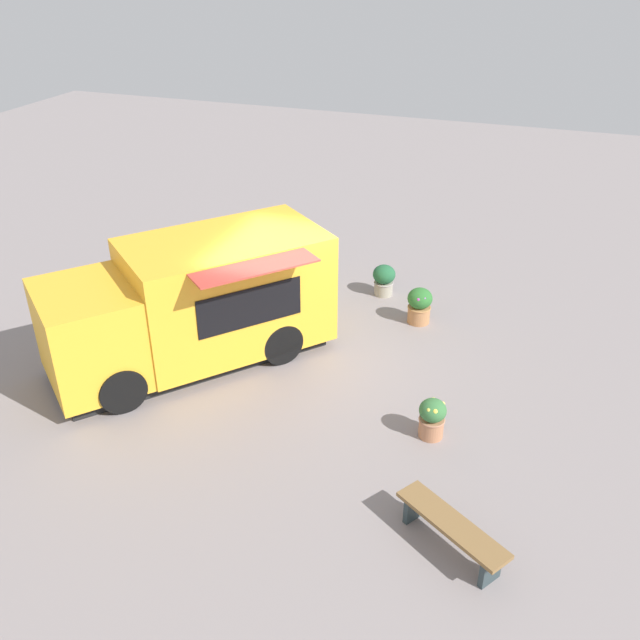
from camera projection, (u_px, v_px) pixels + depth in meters
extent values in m
plane|color=gray|center=(294.00, 358.00, 13.09)|extent=(40.00, 40.00, 0.00)
cube|color=yellow|center=(227.00, 291.00, 12.79)|extent=(4.05, 3.87, 2.09)
cube|color=yellow|center=(90.00, 335.00, 11.76)|extent=(2.44, 2.49, 1.69)
cube|color=black|center=(41.00, 331.00, 11.29)|extent=(1.08, 1.27, 0.64)
cube|color=black|center=(250.00, 307.00, 11.95)|extent=(1.52, 1.29, 0.73)
cube|color=#CD3F34|center=(255.00, 268.00, 11.30)|extent=(2.03, 1.84, 0.03)
cube|color=black|center=(194.00, 354.00, 13.02)|extent=(4.77, 4.39, 0.22)
cylinder|color=black|center=(94.00, 341.00, 12.87)|extent=(0.76, 0.69, 0.81)
cylinder|color=black|center=(122.00, 390.00, 11.49)|extent=(0.76, 0.69, 0.81)
cylinder|color=black|center=(241.00, 303.00, 14.18)|extent=(0.76, 0.69, 0.81)
cylinder|color=black|center=(281.00, 343.00, 12.80)|extent=(0.76, 0.69, 0.81)
ellipsoid|color=#6D6A54|center=(164.00, 269.00, 16.42)|extent=(0.65, 0.61, 0.14)
cube|color=#6D6A54|center=(158.00, 273.00, 16.25)|extent=(0.37, 0.24, 0.11)
cube|color=#6D6A54|center=(167.00, 273.00, 16.26)|extent=(0.37, 0.24, 0.11)
cube|color=#373030|center=(162.00, 256.00, 16.25)|extent=(0.42, 0.34, 0.55)
sphere|color=#E0AF7D|center=(160.00, 241.00, 16.07)|extent=(0.19, 0.19, 0.19)
sphere|color=olive|center=(160.00, 240.00, 16.06)|extent=(0.20, 0.20, 0.20)
cube|color=#373030|center=(156.00, 255.00, 16.09)|extent=(0.35, 0.22, 0.29)
cube|color=#373030|center=(166.00, 255.00, 16.10)|extent=(0.35, 0.22, 0.29)
cylinder|color=#D6A450|center=(160.00, 261.00, 15.99)|extent=(0.40, 0.12, 0.08)
cube|color=#61AA46|center=(160.00, 261.00, 15.98)|extent=(0.33, 0.08, 0.02)
cylinder|color=#B1784B|center=(419.00, 314.00, 14.24)|extent=(0.46, 0.46, 0.36)
torus|color=#B17A47|center=(419.00, 307.00, 14.16)|extent=(0.49, 0.49, 0.04)
ellipsoid|color=#2D6D2E|center=(420.00, 298.00, 14.06)|extent=(0.51, 0.51, 0.43)
sphere|color=#9A52BA|center=(420.00, 297.00, 13.86)|extent=(0.05, 0.05, 0.05)
sphere|color=#B34ABA|center=(423.00, 291.00, 14.18)|extent=(0.08, 0.08, 0.08)
sphere|color=#9E4EB1|center=(422.00, 302.00, 13.86)|extent=(0.06, 0.06, 0.06)
sphere|color=#B140A0|center=(419.00, 300.00, 13.86)|extent=(0.09, 0.09, 0.09)
sphere|color=#A54BBA|center=(424.00, 299.00, 13.86)|extent=(0.07, 0.07, 0.07)
cylinder|color=#B37551|center=(431.00, 427.00, 11.00)|extent=(0.40, 0.40, 0.34)
torus|color=#AE7457|center=(432.00, 419.00, 10.93)|extent=(0.42, 0.42, 0.04)
ellipsoid|color=#39713B|center=(433.00, 410.00, 10.84)|extent=(0.44, 0.44, 0.37)
sphere|color=#EBDA4E|center=(442.00, 413.00, 10.71)|extent=(0.06, 0.06, 0.06)
sphere|color=#F9E556|center=(429.00, 410.00, 10.68)|extent=(0.08, 0.08, 0.08)
sphere|color=#F9D655|center=(442.00, 404.00, 10.85)|extent=(0.09, 0.09, 0.09)
sphere|color=#EDDD4C|center=(421.00, 408.00, 10.86)|extent=(0.07, 0.07, 0.07)
sphere|color=yellow|center=(433.00, 400.00, 10.91)|extent=(0.08, 0.08, 0.08)
sphere|color=#F9E04B|center=(435.00, 411.00, 10.66)|extent=(0.09, 0.09, 0.09)
cylinder|color=#9D9685|center=(383.00, 288.00, 15.35)|extent=(0.41, 0.41, 0.30)
torus|color=gray|center=(384.00, 283.00, 15.28)|extent=(0.44, 0.44, 0.04)
ellipsoid|color=#235D38|center=(384.00, 274.00, 15.18)|extent=(0.50, 0.50, 0.43)
sphere|color=#9657B2|center=(386.00, 267.00, 15.27)|extent=(0.08, 0.08, 0.08)
sphere|color=purple|center=(376.00, 269.00, 15.21)|extent=(0.08, 0.08, 0.08)
sphere|color=#9F56A9|center=(379.00, 267.00, 15.23)|extent=(0.06, 0.06, 0.06)
cube|color=olive|center=(452.00, 524.00, 8.85)|extent=(1.25, 1.62, 0.06)
cube|color=#2C393D|center=(490.00, 570.00, 8.50)|extent=(0.33, 0.25, 0.40)
cube|color=#2C393D|center=(414.00, 507.00, 9.42)|extent=(0.33, 0.25, 0.40)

